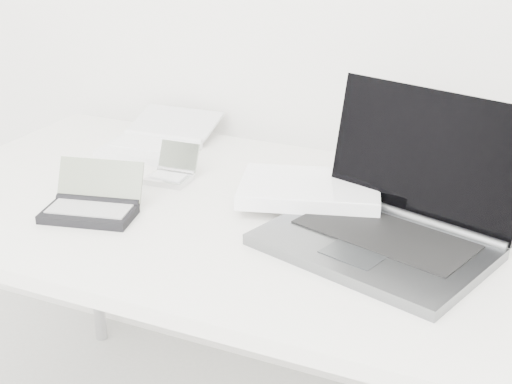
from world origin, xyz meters
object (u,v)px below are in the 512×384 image
at_px(laptop_large, 362,209).
at_px(palmtop_charcoal, 92,205).
at_px(desk, 278,235).
at_px(netbook_open_white, 157,141).

distance_m(laptop_large, palmtop_charcoal, 0.53).
xyz_separation_m(desk, palmtop_charcoal, (-0.34, -0.15, 0.07)).
height_order(desk, netbook_open_white, netbook_open_white).
xyz_separation_m(netbook_open_white, palmtop_charcoal, (0.09, -0.40, 0.00)).
relative_size(laptop_large, palmtop_charcoal, 2.82).
distance_m(desk, laptop_large, 0.19).
distance_m(netbook_open_white, palmtop_charcoal, 0.41).
bearing_deg(palmtop_charcoal, desk, 10.64).
bearing_deg(laptop_large, netbook_open_white, 175.42).
relative_size(desk, netbook_open_white, 5.33).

